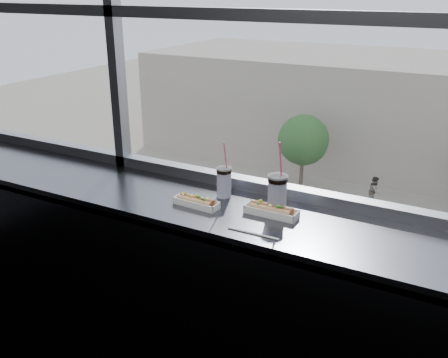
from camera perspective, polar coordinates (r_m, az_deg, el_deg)
The scene contains 14 objects.
wall_back_lower at distance 2.92m, azimuth 5.27°, elevation -11.68°, with size 6.00×6.00×0.00m, color black.
counter at distance 2.44m, azimuth 3.10°, elevation -4.55°, with size 6.00×0.55×0.06m, color slate.
counter_fascia at distance 2.53m, azimuth 0.25°, elevation -17.50°, with size 6.00×0.04×1.04m, color slate.
hotdog_tray_left at distance 2.49m, azimuth -3.16°, elevation -2.60°, with size 0.24×0.09×0.06m.
hotdog_tray_right at distance 2.40m, azimuth 5.45°, elevation -3.57°, with size 0.26×0.09×0.06m.
soda_cup_left at distance 2.58m, azimuth 0.01°, elevation -0.19°, with size 0.08×0.08×0.30m.
soda_cup_right at distance 2.40m, azimuth 6.10°, elevation -1.52°, with size 0.10×0.10×0.37m.
loose_straw at distance 2.23m, azimuth 3.34°, elevation -6.21°, with size 0.01×0.01×0.25m, color white.
wrapper at distance 2.57m, azimuth -4.68°, elevation -2.21°, with size 0.09×0.06×0.02m, color silver.
street_asphalt at distance 25.85m, azimuth 22.60°, elevation -11.00°, with size 80.00×10.00×0.06m, color black.
car_far_a at distance 31.24m, azimuth 3.81°, elevation -1.56°, with size 5.82×2.43×1.94m, color #2D2D2D.
car_near_b at distance 23.29m, azimuth 4.48°, elevation -10.22°, with size 5.56×2.32×1.85m, color black.
pedestrian_a at distance 32.83m, azimuth 16.87°, elevation -1.02°, with size 1.02×0.76×2.28m, color #66605B.
tree_left at distance 33.39m, azimuth 9.05°, elevation 4.40°, with size 3.38×3.38×5.29m.
Camera 1 is at (0.93, -0.77, 2.13)m, focal length 40.00 mm.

